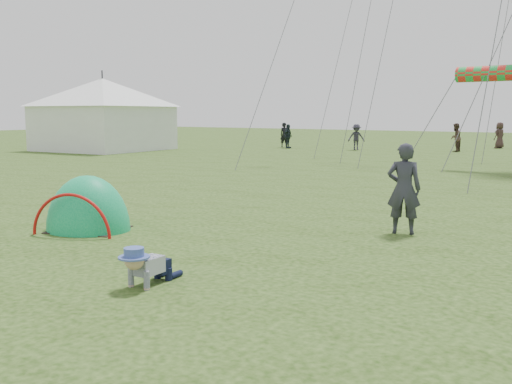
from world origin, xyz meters
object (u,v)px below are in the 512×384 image
Objects in this scene: popup_tent at (89,230)px; standing_adult at (404,189)px; event_marquee at (103,112)px; crawling_toddler at (146,265)px.

standing_adult is (5.16, 3.41, 0.88)m from popup_tent.
crawling_toddler is at bearing -44.34° from event_marquee.
standing_adult is 0.25× the size of event_marquee.
crawling_toddler is 0.11× the size of event_marquee.
popup_tent is 0.31× the size of event_marquee.
event_marquee reaches higher than crawling_toddler.
event_marquee is (-25.35, 13.22, 1.54)m from standing_adult.
standing_adult reaches higher than crawling_toddler.
popup_tent reaches higher than crawling_toddler.
event_marquee is at bearing -46.91° from standing_adult.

